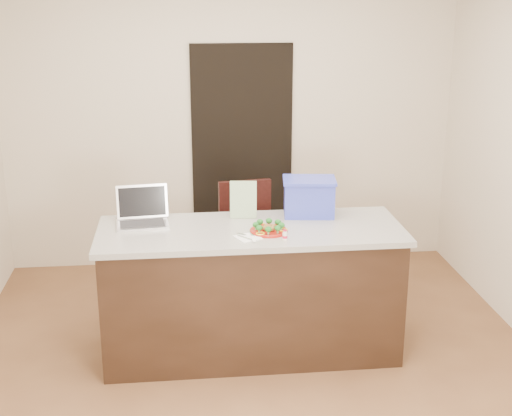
{
  "coord_description": "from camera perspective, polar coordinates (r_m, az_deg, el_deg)",
  "views": [
    {
      "loc": [
        -0.46,
        -4.25,
        2.51
      ],
      "look_at": [
        0.03,
        0.2,
        1.08
      ],
      "focal_mm": 50.0,
      "sensor_mm": 36.0,
      "label": 1
    }
  ],
  "objects": [
    {
      "name": "chair",
      "position": [
        5.77,
        -0.79,
        -2.1
      ],
      "size": [
        0.48,
        0.49,
        0.97
      ],
      "rotation": [
        0.0,
        0.0,
        0.13
      ],
      "color": "black",
      "rests_on": "ground"
    },
    {
      "name": "leaflet",
      "position": [
        4.97,
        -1.02,
        0.67
      ],
      "size": [
        0.19,
        0.06,
        0.26
      ],
      "primitive_type": "cube",
      "rotation": [
        -0.14,
        0.0,
        -0.12
      ],
      "color": "silver",
      "rests_on": "island"
    },
    {
      "name": "napkin",
      "position": [
        4.62,
        -0.65,
        -2.37
      ],
      "size": [
        0.19,
        0.19,
        0.01
      ],
      "primitive_type": "cube",
      "rotation": [
        0.0,
        0.0,
        0.42
      ],
      "color": "white",
      "rests_on": "island"
    },
    {
      "name": "broccoli",
      "position": [
        4.71,
        1.02,
        -1.37
      ],
      "size": [
        0.21,
        0.21,
        0.04
      ],
      "color": "#144D18",
      "rests_on": "plate"
    },
    {
      "name": "island",
      "position": [
        4.97,
        -0.41,
        -6.62
      ],
      "size": [
        2.06,
        0.76,
        0.92
      ],
      "color": "black",
      "rests_on": "ground"
    },
    {
      "name": "blue_box",
      "position": [
        5.04,
        4.26,
        0.91
      ],
      "size": [
        0.4,
        0.31,
        0.27
      ],
      "rotation": [
        0.0,
        0.0,
        -0.12
      ],
      "color": "#323DB4",
      "rests_on": "island"
    },
    {
      "name": "doorway",
      "position": [
        6.44,
        -1.11,
        4.15
      ],
      "size": [
        0.9,
        0.02,
        2.0
      ],
      "primitive_type": "cube",
      "color": "black",
      "rests_on": "ground"
    },
    {
      "name": "meatballs",
      "position": [
        4.71,
        1.08,
        -1.55
      ],
      "size": [
        0.1,
        0.1,
        0.04
      ],
      "color": "brown",
      "rests_on": "plate"
    },
    {
      "name": "fork",
      "position": [
        4.63,
        -0.91,
        -2.26
      ],
      "size": [
        0.1,
        0.16,
        0.0
      ],
      "rotation": [
        0.0,
        0.0,
        0.73
      ],
      "color": "#BBBABF",
      "rests_on": "napkin"
    },
    {
      "name": "yogurt_bottle",
      "position": [
        4.58,
        2.33,
        -2.23
      ],
      "size": [
        0.03,
        0.03,
        0.07
      ],
      "rotation": [
        0.0,
        0.0,
        0.26
      ],
      "color": "beige",
      "rests_on": "island"
    },
    {
      "name": "knife",
      "position": [
        4.6,
        -0.26,
        -2.36
      ],
      "size": [
        0.02,
        0.22,
        0.01
      ],
      "rotation": [
        0.0,
        0.0,
        0.04
      ],
      "color": "white",
      "rests_on": "napkin"
    },
    {
      "name": "plate",
      "position": [
        4.72,
        1.02,
        -1.82
      ],
      "size": [
        0.25,
        0.25,
        0.02
      ],
      "rotation": [
        0.0,
        0.0,
        0.33
      ],
      "color": "#9C170E",
      "rests_on": "island"
    },
    {
      "name": "pepper_rings",
      "position": [
        4.72,
        1.02,
        -1.72
      ],
      "size": [
        0.22,
        0.23,
        0.01
      ],
      "color": "yellow",
      "rests_on": "plate"
    },
    {
      "name": "ground",
      "position": [
        4.96,
        -0.09,
        -12.68
      ],
      "size": [
        4.0,
        4.0,
        0.0
      ],
      "primitive_type": "plane",
      "color": "brown",
      "rests_on": "ground"
    },
    {
      "name": "room_shell",
      "position": [
        4.37,
        -0.1,
        5.97
      ],
      "size": [
        4.0,
        4.0,
        4.0
      ],
      "color": "white",
      "rests_on": "ground"
    },
    {
      "name": "laptop",
      "position": [
        4.95,
        -9.09,
        -0.41
      ],
      "size": [
        0.37,
        0.31,
        0.25
      ],
      "rotation": [
        0.0,
        0.0,
        0.1
      ],
      "color": "silver",
      "rests_on": "island"
    }
  ]
}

